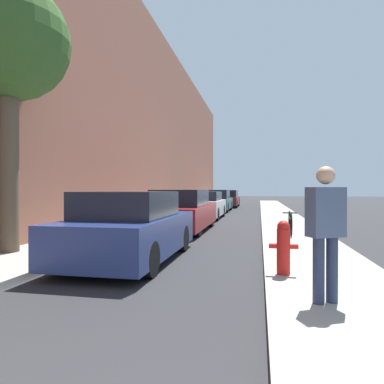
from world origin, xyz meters
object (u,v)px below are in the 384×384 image
(bicycle, at_px, (290,222))
(parked_car_maroon, at_px, (228,199))
(parked_car_teal, at_px, (218,201))
(fire_hydrant, at_px, (283,247))
(pedestrian, at_px, (325,226))
(parked_car_navy, at_px, (131,228))
(street_tree_near, at_px, (9,44))
(parked_car_white, at_px, (205,205))
(parked_car_red, at_px, (182,211))

(bicycle, bearing_deg, parked_car_maroon, 103.23)
(parked_car_teal, height_order, fire_hydrant, parked_car_teal)
(parked_car_teal, bearing_deg, pedestrian, -79.08)
(parked_car_teal, xyz_separation_m, pedestrian, (3.58, -18.54, 0.36))
(fire_hydrant, xyz_separation_m, bicycle, (0.55, 5.10, -0.09))
(parked_car_navy, distance_m, bicycle, 5.41)
(pedestrian, bearing_deg, street_tree_near, -46.13)
(pedestrian, xyz_separation_m, bicycle, (0.15, 6.41, -0.57))
(parked_car_teal, bearing_deg, parked_car_maroon, 88.07)
(parked_car_navy, xyz_separation_m, parked_car_maroon, (0.01, 21.84, 0.00))
(parked_car_white, distance_m, parked_car_teal, 5.82)
(parked_car_teal, relative_size, pedestrian, 2.85)
(parked_car_navy, relative_size, parked_car_teal, 0.86)
(parked_car_white, height_order, pedestrian, pedestrian)
(parked_car_teal, height_order, parked_car_maroon, parked_car_teal)
(bicycle, bearing_deg, fire_hydrant, -94.16)
(parked_car_maroon, height_order, street_tree_near, street_tree_near)
(parked_car_red, distance_m, pedestrian, 8.22)
(parked_car_red, bearing_deg, pedestrian, -64.78)
(parked_car_maroon, xyz_separation_m, fire_hydrant, (2.99, -22.87, -0.12))
(parked_car_navy, xyz_separation_m, fire_hydrant, (3.00, -1.02, -0.11))
(pedestrian, bearing_deg, bicycle, -118.11)
(parked_car_white, relative_size, parked_car_maroon, 0.96)
(bicycle, bearing_deg, parked_car_red, 166.37)
(parked_car_maroon, distance_m, pedestrian, 24.41)
(parked_car_navy, xyz_separation_m, pedestrian, (3.40, -2.33, 0.37))
(bicycle, bearing_deg, street_tree_near, -143.94)
(parked_car_white, xyz_separation_m, pedestrian, (3.51, -12.72, 0.38))
(parked_car_red, height_order, pedestrian, pedestrian)
(fire_hydrant, xyz_separation_m, pedestrian, (0.40, -1.31, 0.48))
(parked_car_red, distance_m, fire_hydrant, 6.86)
(parked_car_white, bearing_deg, bicycle, -59.91)
(parked_car_teal, distance_m, fire_hydrant, 17.53)
(parked_car_navy, relative_size, parked_car_red, 0.87)
(parked_car_navy, height_order, street_tree_near, street_tree_near)
(parked_car_red, distance_m, parked_car_teal, 11.11)
(parked_car_navy, relative_size, street_tree_near, 0.68)
(parked_car_white, distance_m, fire_hydrant, 11.83)
(parked_car_teal, bearing_deg, parked_car_navy, -89.38)
(bicycle, bearing_deg, parked_car_navy, -129.07)
(fire_hydrant, bearing_deg, street_tree_near, 171.60)
(parked_car_white, relative_size, bicycle, 2.61)
(fire_hydrant, distance_m, bicycle, 5.13)
(street_tree_near, bearing_deg, parked_car_navy, 3.66)
(parked_car_navy, height_order, parked_car_teal, parked_car_teal)
(parked_car_teal, distance_m, bicycle, 12.69)
(parked_car_red, relative_size, fire_hydrant, 5.35)
(parked_car_red, height_order, bicycle, parked_car_red)
(parked_car_white, distance_m, parked_car_maroon, 11.45)
(street_tree_near, xyz_separation_m, pedestrian, (6.14, -2.15, -3.60))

